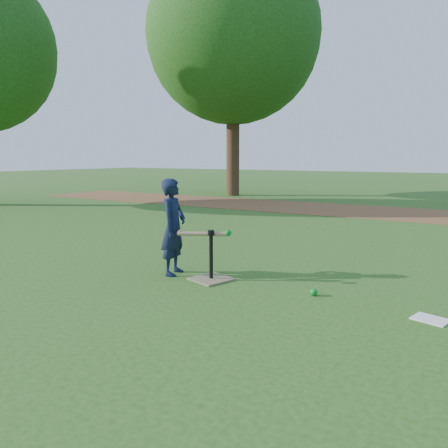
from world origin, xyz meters
The scene contains 8 objects.
ground centered at (0.00, 0.00, 0.00)m, with size 80.00×80.00×0.00m, color #285116.
dirt_strip centered at (0.00, 7.50, 0.01)m, with size 24.00×3.00×0.01m, color brown.
child centered at (-0.86, -0.32, 0.61)m, with size 0.44×0.29×1.22m, color #101932.
wiffle_ball_ground centered at (0.97, -0.24, 0.04)m, with size 0.08×0.08×0.08m, color #0B8126.
clipboard centered at (2.14, -0.36, 0.01)m, with size 0.30×0.23×0.01m, color white.
batting_tee centered at (-0.31, -0.30, 0.11)m, with size 0.54×0.54×0.61m.
swing_action centered at (-0.39, -0.31, 0.57)m, with size 0.71×0.31×0.11m.
tree_left centered at (-6.00, 10.00, 5.87)m, with size 6.40×6.40×9.08m.
Camera 1 is at (2.51, -4.62, 1.49)m, focal length 35.00 mm.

